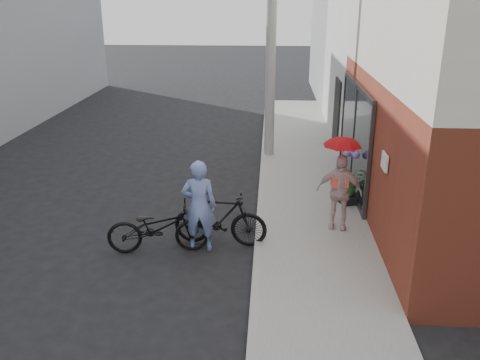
# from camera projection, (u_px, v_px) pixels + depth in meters

# --- Properties ---
(ground) EXTENTS (80.00, 80.00, 0.00)m
(ground) POSITION_uv_depth(u_px,v_px,m) (207.00, 253.00, 9.57)
(ground) COLOR black
(ground) RESTS_ON ground
(sidewalk) EXTENTS (2.20, 24.00, 0.12)m
(sidewalk) POSITION_uv_depth(u_px,v_px,m) (312.00, 211.00, 11.30)
(sidewalk) COLOR gray
(sidewalk) RESTS_ON ground
(curb) EXTENTS (0.12, 24.00, 0.12)m
(curb) POSITION_uv_depth(u_px,v_px,m) (260.00, 209.00, 11.36)
(curb) COLOR #9E9E99
(curb) RESTS_ON ground
(plaster_building) EXTENTS (8.00, 6.00, 7.00)m
(plaster_building) POSITION_uv_depth(u_px,v_px,m) (461.00, 30.00, 16.36)
(plaster_building) COLOR silver
(plaster_building) RESTS_ON ground
(east_building_far) EXTENTS (8.00, 8.00, 7.00)m
(east_building_far) POSITION_uv_depth(u_px,v_px,m) (407.00, 19.00, 22.91)
(east_building_far) COLOR gray
(east_building_far) RESTS_ON ground
(utility_pole) EXTENTS (0.28, 0.28, 7.00)m
(utility_pole) POSITION_uv_depth(u_px,v_px,m) (271.00, 36.00, 13.91)
(utility_pole) COLOR #9E9E99
(utility_pole) RESTS_ON ground
(officer) EXTENTS (0.68, 0.47, 1.79)m
(officer) POSITION_uv_depth(u_px,v_px,m) (199.00, 206.00, 9.43)
(officer) COLOR #6B81BE
(officer) RESTS_ON ground
(bike_left) EXTENTS (1.98, 0.94, 1.00)m
(bike_left) POSITION_uv_depth(u_px,v_px,m) (158.00, 227.00, 9.48)
(bike_left) COLOR black
(bike_left) RESTS_ON ground
(bike_right) EXTENTS (1.85, 0.68, 1.09)m
(bike_right) POSITION_uv_depth(u_px,v_px,m) (220.00, 219.00, 9.74)
(bike_right) COLOR black
(bike_right) RESTS_ON ground
(kimono_woman) EXTENTS (0.97, 0.56, 1.55)m
(kimono_woman) POSITION_uv_depth(u_px,v_px,m) (339.00, 192.00, 10.12)
(kimono_woman) COLOR beige
(kimono_woman) RESTS_ON sidewalk
(parasol) EXTENTS (0.71, 0.71, 0.63)m
(parasol) POSITION_uv_depth(u_px,v_px,m) (343.00, 139.00, 9.74)
(parasol) COLOR red
(parasol) RESTS_ON kimono_woman
(planter) EXTENTS (0.51, 0.51, 0.21)m
(planter) POSITION_uv_depth(u_px,v_px,m) (348.00, 198.00, 11.54)
(planter) COLOR black
(planter) RESTS_ON sidewalk
(potted_plant) EXTENTS (0.60, 0.52, 0.67)m
(potted_plant) POSITION_uv_depth(u_px,v_px,m) (350.00, 180.00, 11.38)
(potted_plant) COLOR #2B6D32
(potted_plant) RESTS_ON planter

